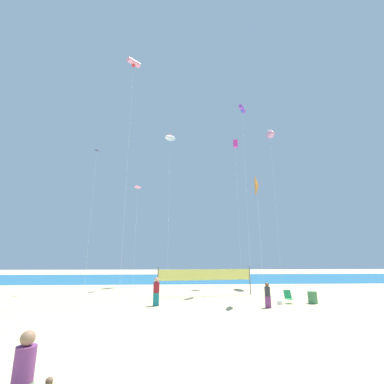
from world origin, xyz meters
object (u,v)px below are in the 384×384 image
at_px(kite_pink_diamond, 138,188).
at_px(kite_pink_inflatable, 270,135).
at_px(kite_orange_delta, 257,186).
at_px(trash_barrel, 313,297).
at_px(volleyball_net, 205,276).
at_px(mother_figure, 23,374).
at_px(kite_magenta_box, 236,144).
at_px(kite_black_diamond, 96,156).
at_px(beachgoer_charcoal_shirt, 268,294).
at_px(kite_violet_tube, 242,110).
at_px(beach_handbag, 280,302).
at_px(beachgoer_maroon_shirt, 156,291).
at_px(folding_beach_chair, 288,296).
at_px(kite_pink_tube, 134,63).
at_px(kite_white_inflatable, 170,138).

xyz_separation_m(kite_pink_diamond, kite_pink_inflatable, (16.78, 2.48, 8.22)).
distance_m(kite_pink_diamond, kite_orange_delta, 14.59).
distance_m(trash_barrel, kite_orange_delta, 9.01).
bearing_deg(volleyball_net, mother_figure, -106.98).
bearing_deg(kite_magenta_box, kite_black_diamond, -167.27).
bearing_deg(kite_pink_inflatable, beachgoer_charcoal_shirt, -114.22).
bearing_deg(kite_black_diamond, kite_violet_tube, -3.91).
xyz_separation_m(volleyball_net, kite_magenta_box, (4.87, 7.61, 15.77)).
height_order(kite_magenta_box, kite_pink_inflatable, kite_pink_inflatable).
bearing_deg(kite_pink_diamond, beach_handbag, -40.23).
relative_size(mother_figure, kite_magenta_box, 0.10).
distance_m(beachgoer_maroon_shirt, kite_magenta_box, 22.22).
bearing_deg(kite_magenta_box, beach_handbag, -90.49).
distance_m(mother_figure, kite_pink_diamond, 25.49).
xyz_separation_m(folding_beach_chair, kite_orange_delta, (-1.77, 0.11, 8.26)).
bearing_deg(kite_black_diamond, kite_pink_tube, -50.50).
height_order(folding_beach_chair, kite_pink_diamond, kite_pink_diamond).
height_order(kite_pink_tube, kite_orange_delta, kite_pink_tube).
relative_size(trash_barrel, kite_magenta_box, 0.05).
distance_m(kite_pink_diamond, kite_pink_tube, 12.85).
xyz_separation_m(beachgoer_charcoal_shirt, beach_handbag, (1.25, 1.30, -0.71)).
relative_size(kite_black_diamond, kite_pink_tube, 0.68).
bearing_deg(kite_pink_diamond, kite_white_inflatable, 54.41).
xyz_separation_m(folding_beach_chair, kite_pink_tube, (-12.51, 2.40, 21.05)).
xyz_separation_m(trash_barrel, kite_pink_tube, (-14.20, 2.57, 21.11)).
relative_size(trash_barrel, kite_violet_tube, 0.04).
distance_m(volleyball_net, kite_magenta_box, 18.17).
bearing_deg(trash_barrel, kite_orange_delta, 175.26).
bearing_deg(kite_black_diamond, kite_white_inflatable, 39.45).
bearing_deg(kite_pink_inflatable, kite_orange_delta, -116.27).
xyz_separation_m(mother_figure, kite_orange_delta, (9.25, 13.91, 7.80)).
xyz_separation_m(trash_barrel, kite_pink_diamond, (-14.32, 9.78, 10.48)).
xyz_separation_m(mother_figure, kite_pink_diamond, (-1.62, 23.40, 9.96)).
distance_m(beachgoer_charcoal_shirt, kite_orange_delta, 8.10).
relative_size(beachgoer_charcoal_shirt, beach_handbag, 4.95).
height_order(mother_figure, trash_barrel, mother_figure).
xyz_separation_m(trash_barrel, kite_black_diamond, (-18.74, 8.09, 13.62)).
bearing_deg(kite_orange_delta, kite_pink_inflatable, 63.73).
xyz_separation_m(kite_magenta_box, kite_orange_delta, (-1.06, -11.49, -8.68)).
relative_size(kite_magenta_box, kite_black_diamond, 1.21).
xyz_separation_m(mother_figure, kite_pink_inflatable, (15.16, 25.89, 18.18)).
height_order(beach_handbag, kite_white_inflatable, kite_white_inflatable).
height_order(kite_magenta_box, kite_pink_tube, kite_pink_tube).
relative_size(beach_handbag, kite_pink_inflatable, 0.02).
distance_m(kite_magenta_box, kite_orange_delta, 14.44).
bearing_deg(kite_magenta_box, kite_violet_tube, -92.06).
distance_m(beach_handbag, kite_pink_tube, 24.54).
distance_m(volleyball_net, kite_pink_diamond, 12.91).
distance_m(mother_figure, volleyball_net, 18.62).
distance_m(kite_black_diamond, kite_orange_delta, 17.96).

